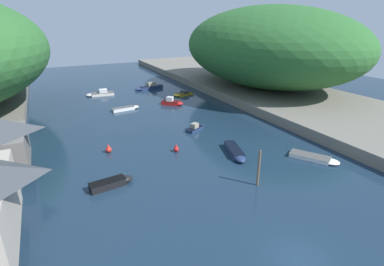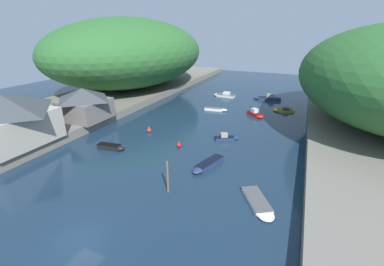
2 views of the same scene
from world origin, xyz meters
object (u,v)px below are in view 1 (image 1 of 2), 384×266
Objects in this scene: boat_white_cruiser at (113,183)px; boat_near_quay at (100,94)px; boat_small_dinghy at (236,152)px; person_on_quay at (0,190)px; channel_buoy_far at (109,149)px; boat_yellow_tender at (173,102)px; boat_navy_launch at (127,108)px; boat_far_upstream at (196,128)px; boat_mid_channel at (316,158)px; channel_buoy_near at (176,149)px; boat_far_right_bank at (183,94)px; boat_red_skiff at (149,87)px.

boat_near_quay is at bearing 164.18° from boat_white_cruiser.
person_on_quay reaches higher than boat_small_dinghy.
channel_buoy_far is at bearing -12.21° from boat_small_dinghy.
boat_near_quay is 3.33× the size of person_on_quay.
channel_buoy_far reaches higher than boat_small_dinghy.
boat_navy_launch is at bearing -52.18° from boat_yellow_tender.
channel_buoy_far is (-14.68, -15.58, -0.04)m from boat_yellow_tender.
boat_far_upstream is 25.05m from person_on_quay.
boat_near_quay is at bearing -100.39° from boat_mid_channel.
boat_far_upstream is 3.93× the size of channel_buoy_near.
boat_far_right_bank reaches higher than boat_navy_launch.
person_on_quay is at bearing 120.85° from boat_far_right_bank.
boat_yellow_tender is at bearing 68.30° from channel_buoy_near.
boat_far_right_bank is at bearing 132.04° from boat_far_upstream.
boat_small_dinghy is at bearing -27.47° from boat_far_upstream.
boat_yellow_tender is 16.67m from boat_near_quay.
boat_navy_launch is 19.43m from channel_buoy_near.
boat_mid_channel is 23.56m from channel_buoy_far.
boat_near_quay is 1.16× the size of boat_navy_launch.
boat_near_quay is at bearing -99.74° from boat_yellow_tender.
channel_buoy_far is (-12.89, 7.21, 0.08)m from boat_small_dinghy.
boat_red_skiff is 10.60m from boat_near_quay.
boat_red_skiff reaches higher than boat_small_dinghy.
boat_near_quay is 32.02m from channel_buoy_near.
boat_white_cruiser is at bearing -24.98° from boat_navy_launch.
boat_white_cruiser is 0.74× the size of boat_near_quay.
boat_red_skiff is at bearing 76.85° from channel_buoy_near.
boat_mid_channel is 30.31m from person_on_quay.
boat_red_skiff reaches higher than channel_buoy_far.
boat_near_quay is (-10.46, 12.99, -0.07)m from boat_yellow_tender.
boat_navy_launch is at bearing -164.98° from boat_near_quay.
boat_yellow_tender is 0.93× the size of boat_white_cruiser.
boat_red_skiff is at bearing -39.54° from person_on_quay.
boat_red_skiff is 6.88× the size of channel_buoy_near.
person_on_quay is (-29.13, -29.79, 2.15)m from boat_far_right_bank.
boat_yellow_tender is 0.72× the size of boat_mid_channel.
boat_red_skiff is 33.55m from channel_buoy_near.
boat_small_dinghy is 6.93m from channel_buoy_near.
channel_buoy_near reaches higher than boat_mid_channel.
channel_buoy_far is at bearing -55.62° from person_on_quay.
boat_small_dinghy is at bearing 152.56° from boat_far_right_bank.
person_on_quay reaches higher than boat_far_upstream.
boat_mid_channel is 0.95× the size of boat_near_quay.
boat_white_cruiser is 36.72m from boat_near_quay.
boat_far_right_bank is 4.65× the size of channel_buoy_near.
boat_small_dinghy is (-6.39, -28.47, 0.05)m from boat_far_right_bank.
boat_small_dinghy is 1.13× the size of boat_navy_launch.
boat_yellow_tender is at bearing 126.23° from boat_far_right_bank.
boat_far_upstream is 12.86m from channel_buoy_far.
boat_near_quay is at bearing 87.83° from boat_red_skiff.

